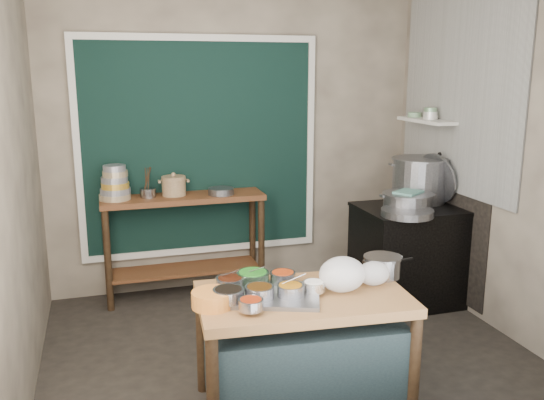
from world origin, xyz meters
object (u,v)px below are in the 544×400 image
object	(u,v)px
ceramic_crock	(174,187)
steamer	(408,201)
back_counter	(185,246)
utensil_cup	(148,193)
saucepan	(382,266)
stock_pot	(419,180)
stove_block	(409,256)
prep_table	(302,351)
condiment_tray	(270,295)
yellow_basin	(212,299)

from	to	relation	value
ceramic_crock	steamer	distance (m)	2.06
back_counter	utensil_cup	world-z (taller)	utensil_cup
saucepan	stock_pot	distance (m)	1.72
stove_block	prep_table	bearing A→B (deg)	-138.79
condiment_tray	stock_pot	size ratio (longest dim) A/B	1.12
stove_block	condiment_tray	world-z (taller)	stove_block
back_counter	utensil_cup	bearing A→B (deg)	178.16
saucepan	steamer	size ratio (longest dim) A/B	0.56
saucepan	ceramic_crock	bearing A→B (deg)	107.42
stove_block	stock_pot	bearing A→B (deg)	47.90
utensil_cup	yellow_basin	bearing A→B (deg)	-85.33
stove_block	yellow_basin	world-z (taller)	stove_block
stock_pot	steamer	world-z (taller)	stock_pot
back_counter	ceramic_crock	world-z (taller)	ceramic_crock
steamer	utensil_cup	bearing A→B (deg)	158.98
saucepan	utensil_cup	size ratio (longest dim) A/B	1.80
prep_table	stock_pot	distance (m)	2.31
prep_table	ceramic_crock	bearing A→B (deg)	108.13
condiment_tray	stock_pot	distance (m)	2.37
yellow_basin	utensil_cup	bearing A→B (deg)	94.67
ceramic_crock	steamer	xyz separation A→B (m)	(1.89, -0.83, -0.07)
utensil_cup	ceramic_crock	bearing A→B (deg)	4.51
back_counter	stock_pot	world-z (taller)	stock_pot
prep_table	stock_pot	bearing A→B (deg)	46.64
stove_block	saucepan	bearing A→B (deg)	-127.49
back_counter	stock_pot	xyz separation A→B (m)	(2.06, -0.56, 0.61)
prep_table	utensil_cup	distance (m)	2.25
stove_block	stock_pot	world-z (taller)	stock_pot
condiment_tray	utensil_cup	distance (m)	2.11
prep_table	condiment_tray	distance (m)	0.44
stove_block	condiment_tray	bearing A→B (deg)	-142.61
stove_block	saucepan	distance (m)	1.52
yellow_basin	utensil_cup	xyz separation A→B (m)	(-0.17, 2.07, 0.20)
stove_block	ceramic_crock	distance (m)	2.20
back_counter	utensil_cup	size ratio (longest dim) A/B	10.48
utensil_cup	stock_pot	xyz separation A→B (m)	(2.36, -0.57, 0.09)
stove_block	utensil_cup	size ratio (longest dim) A/B	6.51
stock_pot	back_counter	bearing A→B (deg)	164.84
condiment_tray	back_counter	bearing A→B (deg)	96.07
utensil_cup	back_counter	bearing A→B (deg)	-1.84
yellow_basin	ceramic_crock	xyz separation A→B (m)	(0.06, 2.08, 0.23)
utensil_cup	condiment_tray	bearing A→B (deg)	-75.58
condiment_tray	steamer	bearing A→B (deg)	37.27
ceramic_crock	saucepan	bearing A→B (deg)	-60.66
stove_block	steamer	xyz separation A→B (m)	(-0.09, -0.07, 0.53)
ceramic_crock	steamer	bearing A→B (deg)	-23.81
condiment_tray	saucepan	distance (m)	0.80
saucepan	stock_pot	world-z (taller)	stock_pot
back_counter	saucepan	world-z (taller)	back_counter
stock_pot	utensil_cup	bearing A→B (deg)	166.51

